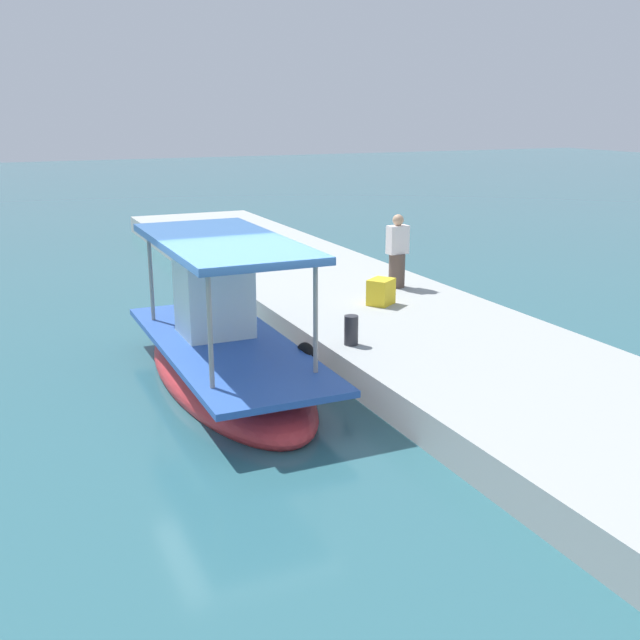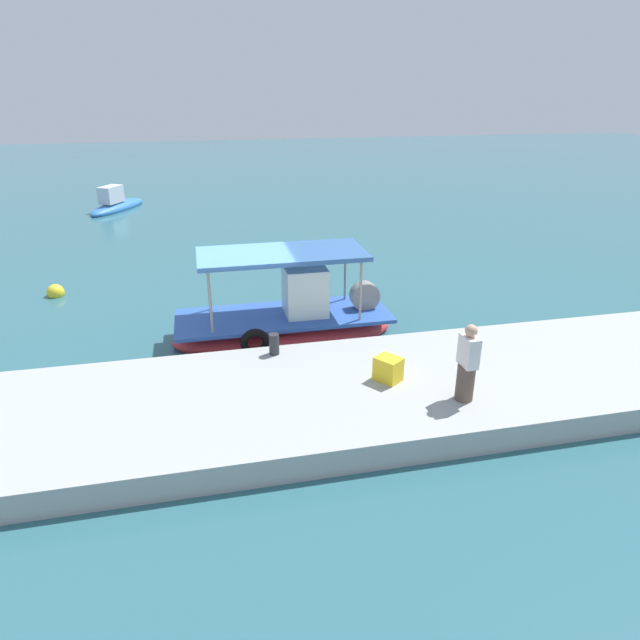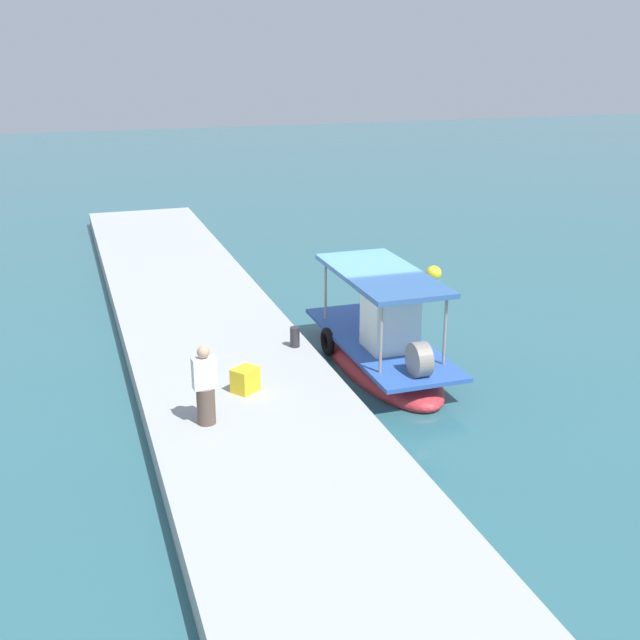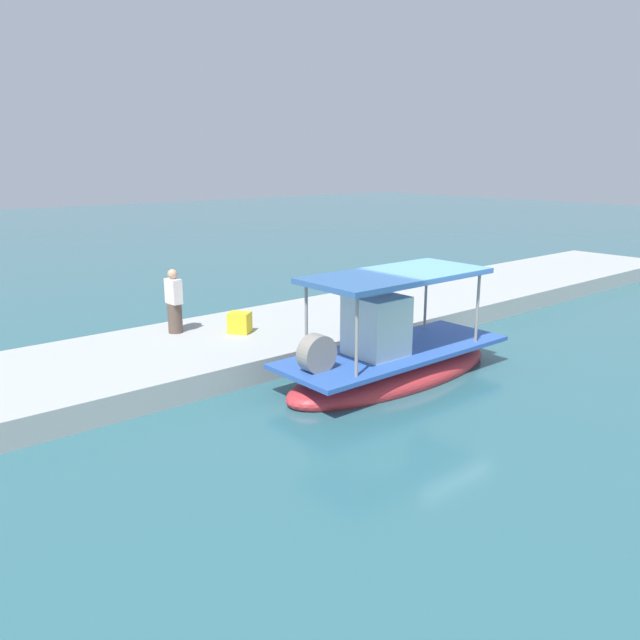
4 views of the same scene
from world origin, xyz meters
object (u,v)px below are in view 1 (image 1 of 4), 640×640
(mooring_bollard, at_px, (351,330))
(cargo_crate, at_px, (381,292))
(main_fishing_boat, at_px, (225,355))
(fisherman_near_bollard, at_px, (397,254))

(mooring_bollard, xyz_separation_m, cargo_crate, (2.20, -1.78, 0.01))
(main_fishing_boat, bearing_deg, cargo_crate, -67.75)
(main_fishing_boat, relative_size, cargo_crate, 11.30)
(main_fishing_boat, height_order, fisherman_near_bollard, main_fishing_boat)
(fisherman_near_bollard, distance_m, mooring_bollard, 4.51)
(mooring_bollard, relative_size, cargo_crate, 0.96)
(fisherman_near_bollard, xyz_separation_m, mooring_bollard, (-3.45, 2.86, -0.49))
(main_fishing_boat, distance_m, cargo_crate, 4.15)
(main_fishing_boat, bearing_deg, fisherman_near_bollard, -60.22)
(cargo_crate, bearing_deg, mooring_bollard, 141.07)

